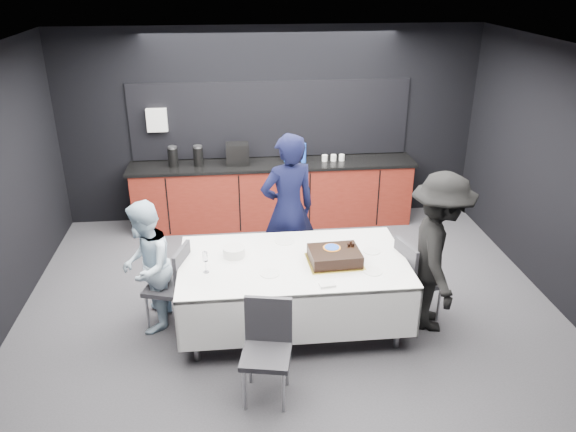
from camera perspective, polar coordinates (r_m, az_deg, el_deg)
The scene contains 18 objects.
ground at distance 6.50m, azimuth 0.09°, elevation -8.82°, with size 6.00×6.00×0.00m, color #414045.
room_shell at distance 5.70m, azimuth 0.10°, elevation 7.01°, with size 6.04×5.04×2.82m.
kitchenette at distance 8.22m, azimuth -1.64°, elevation 2.83°, with size 4.10×0.64×2.05m.
party_table at distance 5.83m, azimuth 0.51°, elevation -5.69°, with size 2.32×1.32×0.78m.
cake_assembly at distance 5.71m, azimuth 4.76°, elevation -4.09°, with size 0.56×0.47×0.17m.
plate_stack at distance 5.84m, azimuth -5.51°, elevation -3.62°, with size 0.23×0.23×0.10m, color white.
loose_plate_near at distance 5.52m, azimuth -1.86°, elevation -5.85°, with size 0.19×0.19×0.01m, color white.
loose_plate_right_a at distance 5.99m, azimuth 8.51°, elevation -3.54°, with size 0.18×0.18×0.01m, color white.
loose_plate_right_b at distance 5.61m, azimuth 8.63°, elevation -5.59°, with size 0.19×0.19×0.01m, color white.
loose_plate_far at distance 6.13m, azimuth -0.36°, elevation -2.54°, with size 0.22×0.22×0.01m, color white.
fork_pile at distance 5.33m, azimuth 4.01°, elevation -6.98°, with size 0.15×0.09×0.02m, color white.
champagne_flute at distance 5.53m, azimuth -8.42°, elevation -4.24°, with size 0.06×0.06×0.22m.
chair_left at distance 6.00m, azimuth -11.53°, elevation -6.48°, with size 0.52×0.52×0.92m.
chair_right at distance 6.13m, azimuth 12.55°, elevation -5.87°, with size 0.51×0.51×0.92m.
chair_near at distance 5.02m, azimuth -2.14°, elevation -12.68°, with size 0.50×0.50×0.92m.
person_center at distance 6.54m, azimuth 0.01°, elevation 0.62°, with size 0.67×0.44×1.85m, color black.
person_left at distance 5.96m, azimuth -14.20°, elevation -5.05°, with size 0.69×0.54×1.42m, color silver.
person_right at distance 5.93m, azimuth 14.99°, elevation -3.65°, with size 1.11×0.64×1.72m, color black.
Camera 1 is at (-0.57, -5.41, 3.56)m, focal length 35.00 mm.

